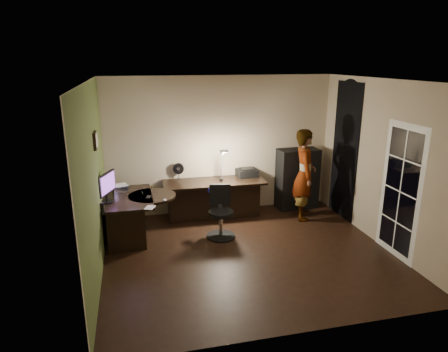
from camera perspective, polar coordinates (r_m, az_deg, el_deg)
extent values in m
cube|color=black|center=(6.53, 3.45, -10.98)|extent=(4.50, 4.00, 0.01)
cube|color=silver|center=(5.80, 3.92, 13.52)|extent=(4.50, 4.00, 0.01)
cube|color=tan|center=(7.91, -0.52, 4.41)|extent=(4.50, 0.01, 2.70)
cube|color=tan|center=(4.25, 11.50, -6.68)|extent=(4.50, 0.01, 2.70)
cube|color=tan|center=(5.81, -18.16, -0.87)|extent=(0.01, 4.00, 2.70)
cube|color=tan|center=(7.00, 21.64, 1.65)|extent=(0.01, 4.00, 2.70)
cube|color=#465728|center=(5.81, -18.01, -0.86)|extent=(0.00, 4.00, 2.70)
cube|color=black|center=(7.95, 16.89, 3.38)|extent=(0.01, 0.90, 2.60)
cube|color=white|center=(6.64, 23.88, -2.06)|extent=(0.02, 0.92, 2.10)
cube|color=black|center=(6.12, -17.93, 4.84)|extent=(0.04, 0.30, 0.25)
cube|color=black|center=(7.06, -13.40, -5.82)|extent=(0.82, 1.32, 0.76)
cube|color=black|center=(7.78, -1.41, -3.33)|extent=(1.96, 0.70, 0.73)
cube|color=black|center=(8.36, 10.42, -0.37)|extent=(0.85, 0.45, 1.24)
cube|color=silver|center=(7.20, -14.75, -1.78)|extent=(0.31, 0.28, 0.10)
cube|color=silver|center=(7.15, -14.84, -0.59)|extent=(0.37, 0.36, 0.20)
cube|color=black|center=(6.70, -16.49, -2.16)|extent=(0.31, 0.54, 0.36)
ellipsoid|color=silver|center=(6.59, -8.48, -3.42)|extent=(0.07, 0.10, 0.03)
cube|color=black|center=(6.83, -10.73, -2.94)|extent=(0.10, 0.15, 0.01)
cube|color=black|center=(7.04, -11.60, -2.38)|extent=(0.03, 0.15, 0.01)
cylinder|color=black|center=(6.26, -16.99, -4.43)|extent=(0.09, 0.09, 0.17)
cube|color=silver|center=(6.34, -10.55, -4.46)|extent=(0.20, 0.22, 0.01)
cube|color=black|center=(7.80, -6.51, 0.66)|extent=(0.24, 0.18, 0.33)
cube|color=navy|center=(7.06, -1.51, -1.97)|extent=(0.21, 0.13, 0.09)
cube|color=black|center=(7.97, 3.30, 0.50)|extent=(0.41, 0.33, 0.18)
cube|color=black|center=(7.58, -0.43, 1.82)|extent=(0.24, 0.36, 0.72)
cube|color=black|center=(6.88, -0.45, -5.27)|extent=(0.57, 0.57, 0.90)
imported|color=#D8A88C|center=(7.74, 11.41, 0.19)|extent=(0.57, 0.72, 1.75)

